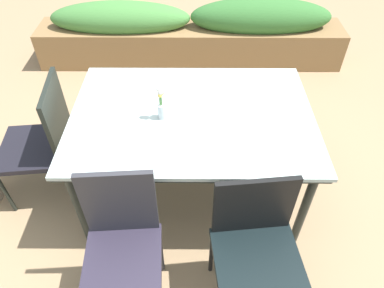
% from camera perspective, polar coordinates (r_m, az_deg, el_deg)
% --- Properties ---
extents(ground_plane, '(12.00, 12.00, 0.00)m').
position_cam_1_polar(ground_plane, '(2.88, -1.00, -7.47)').
color(ground_plane, '#9E7F5B').
extents(dining_table, '(1.63, 1.14, 0.76)m').
position_cam_1_polar(dining_table, '(2.41, -0.00, 3.78)').
color(dining_table, '#B2C6C1').
rests_on(dining_table, ground).
extents(chair_end_left, '(0.54, 0.54, 0.96)m').
position_cam_1_polar(chair_end_left, '(2.76, -22.78, 0.93)').
color(chair_end_left, black).
rests_on(chair_end_left, ground).
extents(chair_near_right, '(0.52, 0.52, 0.89)m').
position_cam_1_polar(chair_near_right, '(2.04, 10.32, -15.75)').
color(chair_near_right, black).
rests_on(chair_near_right, ground).
extents(chair_near_left, '(0.44, 0.44, 0.97)m').
position_cam_1_polar(chair_near_left, '(2.01, -11.18, -14.97)').
color(chair_near_left, '#2B2536').
rests_on(chair_near_left, ground).
extents(flower_vase, '(0.06, 0.06, 0.25)m').
position_cam_1_polar(flower_vase, '(2.28, -4.96, 6.50)').
color(flower_vase, silver).
rests_on(flower_vase, dining_table).
extents(planter_box, '(3.48, 0.51, 0.75)m').
position_cam_1_polar(planter_box, '(4.25, -0.02, 17.41)').
color(planter_box, olive).
rests_on(planter_box, ground).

